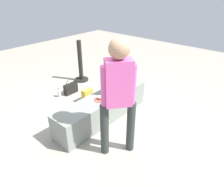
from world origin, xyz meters
TOP-DOWN VIEW (x-y plane):
  - ground_plane at (0.00, 0.00)m, footprint 12.00×12.00m
  - concrete_ledge at (0.00, 0.00)m, footprint 2.01×0.45m
  - child_seated at (0.15, 0.01)m, footprint 0.28×0.32m
  - adult_standing at (-0.47, -0.73)m, footprint 0.42×0.38m
  - cake_plate at (-0.11, -0.04)m, footprint 0.22×0.22m
  - gift_bag at (0.24, 0.70)m, footprint 0.24×0.11m
  - railing_post at (0.89, 1.63)m, footprint 0.36×0.36m
  - water_bottle_near_gift at (-0.03, 1.32)m, footprint 0.07×0.07m
  - party_cup_red at (-0.54, 0.67)m, footprint 0.07×0.07m
  - handbag_black_leather at (0.24, 1.26)m, footprint 0.33×0.11m
  - handbag_brown_canvas at (-0.41, 0.42)m, footprint 0.27×0.14m

SIDE VIEW (x-z plane):
  - ground_plane at x=0.00m, z-range 0.00..0.00m
  - party_cup_red at x=-0.54m, z-range 0.00..0.11m
  - water_bottle_near_gift at x=-0.03m, z-range -0.01..0.20m
  - handbag_brown_canvas at x=-0.41m, z-range -0.04..0.28m
  - handbag_black_leather at x=0.24m, z-range -0.05..0.31m
  - gift_bag at x=0.24m, z-range -0.02..0.32m
  - concrete_ledge at x=0.00m, z-range 0.00..0.47m
  - railing_post at x=0.89m, z-range -0.14..0.91m
  - cake_plate at x=-0.11m, z-range 0.46..0.53m
  - child_seated at x=0.15m, z-range 0.44..0.93m
  - adult_standing at x=-0.47m, z-range 0.17..1.88m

